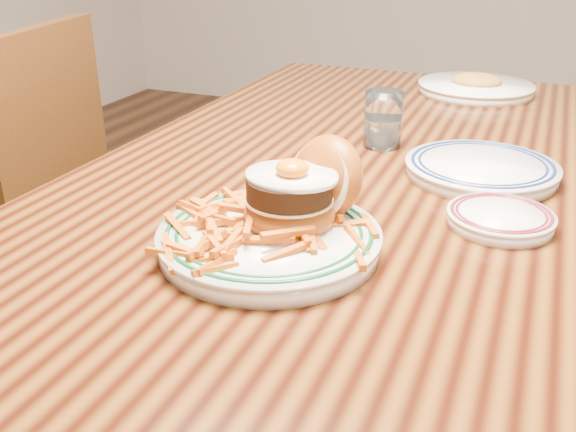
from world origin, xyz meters
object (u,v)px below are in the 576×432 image
at_px(main_plate, 279,220).
at_px(side_plate, 501,217).
at_px(table, 341,200).
at_px(chair_left, 15,219).

xyz_separation_m(main_plate, side_plate, (0.27, 0.18, -0.03)).
bearing_deg(table, main_plate, -85.29).
bearing_deg(table, side_plate, -33.86).
distance_m(table, chair_left, 0.80).
bearing_deg(side_plate, chair_left, -176.95).
bearing_deg(main_plate, table, 119.30).
bearing_deg(side_plate, main_plate, -136.28).
relative_size(table, side_plate, 10.18).
relative_size(table, chair_left, 1.67).
distance_m(table, side_plate, 0.38).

